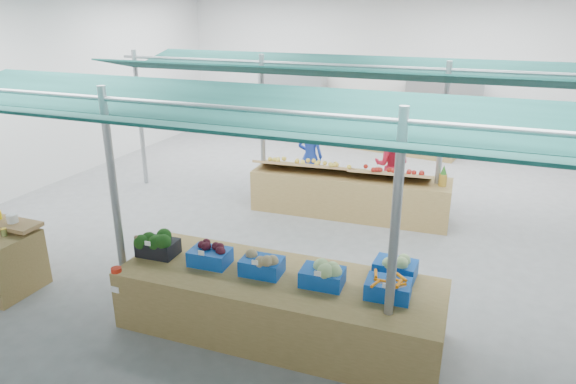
% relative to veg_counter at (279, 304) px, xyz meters
% --- Properties ---
extents(floor, '(13.00, 13.00, 0.00)m').
position_rel_veg_counter_xyz_m(floor, '(-1.10, 3.71, -0.39)').
color(floor, slate).
rests_on(floor, ground).
extents(hall, '(13.00, 13.00, 13.00)m').
position_rel_veg_counter_xyz_m(hall, '(-1.10, 5.15, 2.26)').
color(hall, silver).
rests_on(hall, ground).
extents(pole_grid, '(10.00, 4.60, 3.00)m').
position_rel_veg_counter_xyz_m(pole_grid, '(-0.35, 1.96, 1.43)').
color(pole_grid, gray).
rests_on(pole_grid, floor).
extents(awnings, '(9.50, 7.08, 0.30)m').
position_rel_veg_counter_xyz_m(awnings, '(-0.35, 1.96, 2.39)').
color(awnings, black).
rests_on(awnings, pole_grid).
extents(back_shelving_left, '(2.00, 0.50, 2.00)m').
position_rel_veg_counter_xyz_m(back_shelving_left, '(-3.60, 9.71, 0.61)').
color(back_shelving_left, '#B23F33').
rests_on(back_shelving_left, floor).
extents(back_shelving_right, '(2.00, 0.50, 2.00)m').
position_rel_veg_counter_xyz_m(back_shelving_right, '(0.90, 9.71, 0.61)').
color(back_shelving_right, '#B23F33').
rests_on(back_shelving_right, floor).
extents(veg_counter, '(4.00, 1.42, 0.77)m').
position_rel_veg_counter_xyz_m(veg_counter, '(0.00, 0.00, 0.00)').
color(veg_counter, olive).
rests_on(veg_counter, floor).
extents(fruit_counter, '(3.84, 1.08, 0.81)m').
position_rel_veg_counter_xyz_m(fruit_counter, '(-0.22, 4.09, 0.02)').
color(fruit_counter, olive).
rests_on(fruit_counter, floor).
extents(far_counter, '(5.03, 1.83, 0.89)m').
position_rel_veg_counter_xyz_m(far_counter, '(-0.98, 9.34, 0.06)').
color(far_counter, olive).
rests_on(far_counter, floor).
extents(vendor_left, '(0.57, 0.39, 1.52)m').
position_rel_veg_counter_xyz_m(vendor_left, '(-1.42, 5.19, 0.37)').
color(vendor_left, '#1A37AB').
rests_on(vendor_left, floor).
extents(vendor_right, '(0.77, 0.61, 1.52)m').
position_rel_veg_counter_xyz_m(vendor_right, '(0.38, 5.19, 0.37)').
color(vendor_right, '#B7162F').
rests_on(vendor_right, floor).
extents(crate_broccoli, '(0.52, 0.41, 0.35)m').
position_rel_veg_counter_xyz_m(crate_broccoli, '(-1.71, -0.04, 0.54)').
color(crate_broccoli, black).
rests_on(crate_broccoli, veg_counter).
extents(crate_beets, '(0.52, 0.41, 0.29)m').
position_rel_veg_counter_xyz_m(crate_beets, '(-0.94, -0.02, 0.52)').
color(crate_beets, '#0F45A4').
rests_on(crate_beets, veg_counter).
extents(crate_celeriac, '(0.52, 0.41, 0.31)m').
position_rel_veg_counter_xyz_m(crate_celeriac, '(-0.22, -0.01, 0.53)').
color(crate_celeriac, '#0F45A4').
rests_on(crate_celeriac, veg_counter).
extents(crate_cabbage, '(0.52, 0.41, 0.35)m').
position_rel_veg_counter_xyz_m(crate_cabbage, '(0.55, 0.01, 0.54)').
color(crate_cabbage, '#0F45A4').
rests_on(crate_cabbage, veg_counter).
extents(crate_carrots, '(0.52, 0.41, 0.29)m').
position_rel_veg_counter_xyz_m(crate_carrots, '(1.32, 0.03, 0.50)').
color(crate_carrots, '#0F45A4').
rests_on(crate_carrots, veg_counter).
extents(sparrow, '(0.12, 0.09, 0.11)m').
position_rel_veg_counter_xyz_m(sparrow, '(-1.88, -0.18, 0.63)').
color(sparrow, brown).
rests_on(sparrow, crate_broccoli).
extents(pole_ribbon, '(0.12, 0.12, 0.28)m').
position_rel_veg_counter_xyz_m(pole_ribbon, '(-1.52, -1.08, 0.69)').
color(pole_ribbon, red).
rests_on(pole_ribbon, pole_grid).
extents(apple_heap_yellow, '(1.96, 0.88, 0.27)m').
position_rel_veg_counter_xyz_m(apple_heap_yellow, '(-1.12, 3.96, 0.59)').
color(apple_heap_yellow, '#997247').
rests_on(apple_heap_yellow, fruit_counter).
extents(apple_heap_red, '(1.56, 0.84, 0.27)m').
position_rel_veg_counter_xyz_m(apple_heap_red, '(0.55, 4.04, 0.59)').
color(apple_heap_red, '#997247').
rests_on(apple_heap_red, fruit_counter).
extents(pineapple, '(0.14, 0.14, 0.39)m').
position_rel_veg_counter_xyz_m(pineapple, '(1.50, 4.08, 0.61)').
color(pineapple, '#8C6019').
rests_on(pineapple, fruit_counter).
extents(crate_extra, '(0.51, 0.41, 0.32)m').
position_rel_veg_counter_xyz_m(crate_extra, '(1.31, 0.53, 0.53)').
color(crate_extra, '#0F45A4').
rests_on(crate_extra, veg_counter).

